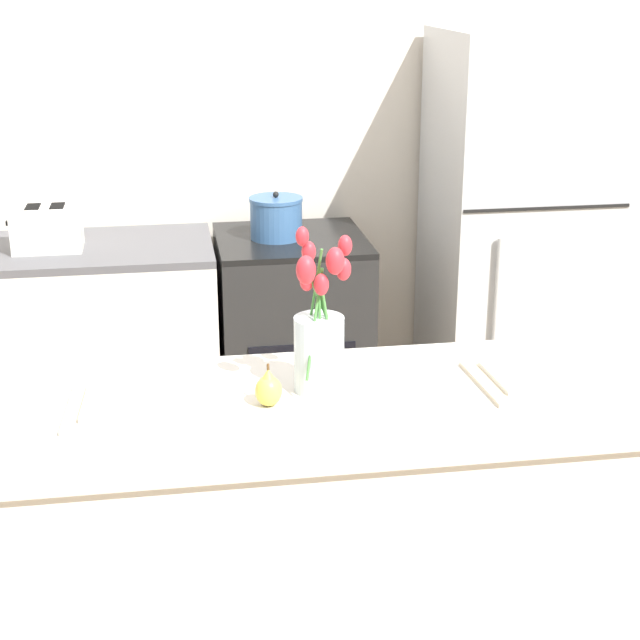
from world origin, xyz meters
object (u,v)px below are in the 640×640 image
pear_figurine (269,389)px  plate_setting_left (126,404)px  stove_range (292,341)px  toaster (47,228)px  plate_setting_right (530,378)px  flower_vase (320,337)px  cooking_pot (276,218)px  refrigerator (515,238)px

pear_figurine → plate_setting_left: (-0.35, 0.04, -0.03)m
stove_range → toaster: size_ratio=3.19×
pear_figurine → plate_setting_right: pear_figurine is taller
pear_figurine → plate_setting_left: size_ratio=0.37×
flower_vase → cooking_pot: (0.07, 1.54, -0.07)m
stove_range → pear_figurine: size_ratio=8.13×
flower_vase → plate_setting_left: (-0.49, -0.03, -0.13)m
refrigerator → pear_figurine: size_ratio=15.45×
plate_setting_right → refrigerator: bearing=71.3°
plate_setting_left → refrigerator: bearing=45.1°
toaster → cooking_pot: size_ratio=1.31×
flower_vase → toaster: flower_vase is taller
cooking_pot → flower_vase: bearing=-92.7°
pear_figurine → cooking_pot: cooking_pot is taller
stove_range → flower_vase: bearing=-94.9°
refrigerator → plate_setting_left: bearing=-134.9°
plate_setting_left → cooking_pot: (0.56, 1.57, 0.07)m
toaster → cooking_pot: bearing=1.8°
pear_figurine → plate_setting_right: 0.69m
refrigerator → plate_setting_right: (-0.53, -1.58, 0.06)m
plate_setting_right → cooking_pot: 1.64m
refrigerator → plate_setting_right: refrigerator is taller
flower_vase → refrigerator: bearing=55.0°
stove_range → pear_figurine: (-0.27, -1.61, 0.50)m
flower_vase → plate_setting_right: bearing=-3.4°
plate_setting_right → pear_figurine: bearing=-176.8°
flower_vase → pear_figurine: 0.19m
refrigerator → stove_range: bearing=-180.0°
plate_setting_left → plate_setting_right: (1.04, 0.00, 0.00)m
plate_setting_left → toaster: bearing=102.1°
cooking_pot → stove_range: bearing=2.4°
stove_range → cooking_pot: 0.53m
toaster → stove_range: bearing=1.8°
plate_setting_left → plate_setting_right: same height
pear_figurine → toaster: toaster is taller
refrigerator → cooking_pot: 1.02m
stove_range → toaster: (-0.95, -0.03, 0.53)m
stove_range → plate_setting_left: plate_setting_left is taller
refrigerator → toaster: (-1.90, -0.03, 0.13)m
pear_figurine → plate_setting_right: (0.69, 0.04, -0.03)m
plate_setting_right → plate_setting_left: bearing=180.0°
cooking_pot → pear_figurine: bearing=-97.5°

